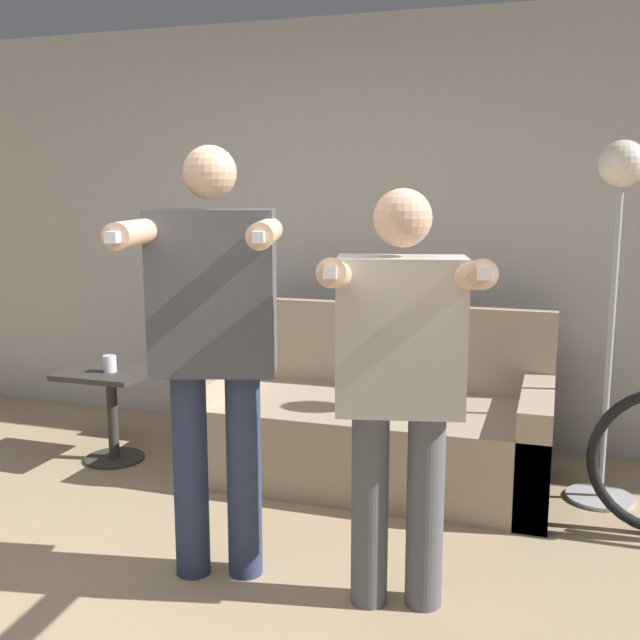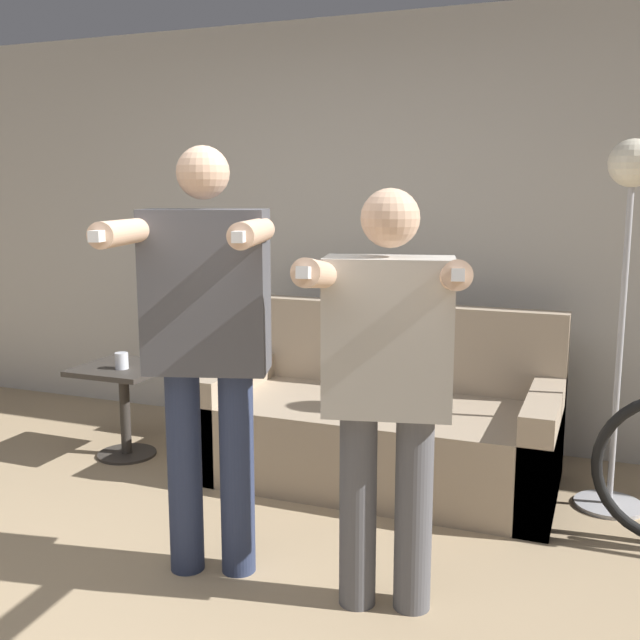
{
  "view_description": "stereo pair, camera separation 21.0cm",
  "coord_description": "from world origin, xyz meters",
  "px_view_note": "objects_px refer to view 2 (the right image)",
  "views": [
    {
      "loc": [
        1.38,
        -2.01,
        1.56
      ],
      "look_at": [
        0.35,
        1.2,
        0.97
      ],
      "focal_mm": 42.0,
      "sensor_mm": 36.0,
      "label": 1
    },
    {
      "loc": [
        1.58,
        -1.94,
        1.56
      ],
      "look_at": [
        0.35,
        1.2,
        0.97
      ],
      "focal_mm": 42.0,
      "sensor_mm": 36.0,
      "label": 2
    }
  ],
  "objects_px": {
    "person_right": "(387,374)",
    "cat": "(397,292)",
    "person_left": "(206,333)",
    "couch": "(382,427)",
    "floor_lamp": "(628,237)",
    "cup": "(122,361)",
    "side_table": "(124,391)"
  },
  "relations": [
    {
      "from": "cup",
      "to": "person_left",
      "type": "bearing_deg",
      "value": -40.73
    },
    {
      "from": "person_right",
      "to": "cat",
      "type": "bearing_deg",
      "value": 91.35
    },
    {
      "from": "side_table",
      "to": "cup",
      "type": "height_order",
      "value": "cup"
    },
    {
      "from": "cat",
      "to": "side_table",
      "type": "relative_size",
      "value": 0.85
    },
    {
      "from": "person_left",
      "to": "cup",
      "type": "xyz_separation_m",
      "value": [
        -1.12,
        0.97,
        -0.42
      ]
    },
    {
      "from": "person_left",
      "to": "side_table",
      "type": "xyz_separation_m",
      "value": [
        -1.16,
        1.03,
        -0.61
      ]
    },
    {
      "from": "couch",
      "to": "cat",
      "type": "distance_m",
      "value": 0.78
    },
    {
      "from": "person_right",
      "to": "person_left",
      "type": "bearing_deg",
      "value": 166.81
    },
    {
      "from": "couch",
      "to": "side_table",
      "type": "bearing_deg",
      "value": -171.1
    },
    {
      "from": "couch",
      "to": "side_table",
      "type": "relative_size",
      "value": 3.4
    },
    {
      "from": "floor_lamp",
      "to": "cup",
      "type": "distance_m",
      "value": 2.77
    },
    {
      "from": "person_right",
      "to": "cat",
      "type": "height_order",
      "value": "person_right"
    },
    {
      "from": "cat",
      "to": "person_right",
      "type": "bearing_deg",
      "value": -75.64
    },
    {
      "from": "cat",
      "to": "couch",
      "type": "bearing_deg",
      "value": -86.52
    },
    {
      "from": "cat",
      "to": "cup",
      "type": "distance_m",
      "value": 1.63
    },
    {
      "from": "couch",
      "to": "cup",
      "type": "bearing_deg",
      "value": -168.65
    },
    {
      "from": "couch",
      "to": "person_left",
      "type": "relative_size",
      "value": 1.08
    },
    {
      "from": "couch",
      "to": "cat",
      "type": "relative_size",
      "value": 4.0
    },
    {
      "from": "side_table",
      "to": "cup",
      "type": "xyz_separation_m",
      "value": [
        0.04,
        -0.06,
        0.2
      ]
    },
    {
      "from": "person_left",
      "to": "person_right",
      "type": "height_order",
      "value": "person_left"
    },
    {
      "from": "cat",
      "to": "cup",
      "type": "relative_size",
      "value": 4.94
    },
    {
      "from": "cat",
      "to": "cup",
      "type": "bearing_deg",
      "value": -156.33
    },
    {
      "from": "couch",
      "to": "floor_lamp",
      "type": "bearing_deg",
      "value": 1.3
    },
    {
      "from": "person_right",
      "to": "cup",
      "type": "xyz_separation_m",
      "value": [
        -1.86,
        0.97,
        -0.32
      ]
    },
    {
      "from": "floor_lamp",
      "to": "side_table",
      "type": "distance_m",
      "value": 2.86
    },
    {
      "from": "cup",
      "to": "cat",
      "type": "bearing_deg",
      "value": 23.67
    },
    {
      "from": "couch",
      "to": "cup",
      "type": "height_order",
      "value": "couch"
    },
    {
      "from": "person_right",
      "to": "cat",
      "type": "relative_size",
      "value": 3.37
    },
    {
      "from": "couch",
      "to": "floor_lamp",
      "type": "distance_m",
      "value": 1.58
    },
    {
      "from": "person_left",
      "to": "cup",
      "type": "bearing_deg",
      "value": 121.95
    },
    {
      "from": "cat",
      "to": "person_left",
      "type": "bearing_deg",
      "value": -101.62
    },
    {
      "from": "person_left",
      "to": "couch",
      "type": "bearing_deg",
      "value": 57.17
    }
  ]
}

